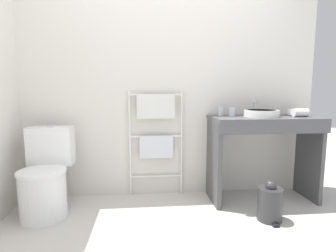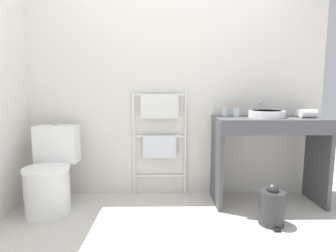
# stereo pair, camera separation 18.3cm
# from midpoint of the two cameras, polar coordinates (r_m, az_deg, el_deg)

# --- Properties ---
(wall_back) EXTENTS (3.23, 0.12, 2.67)m
(wall_back) POSITION_cam_midpoint_polar(r_m,az_deg,el_deg) (2.86, -2.20, 11.87)
(wall_back) COLOR silver
(wall_back) RESTS_ON ground_plane
(toilet) EXTENTS (0.41, 0.56, 0.79)m
(toilet) POSITION_cam_midpoint_polar(r_m,az_deg,el_deg) (2.70, -26.93, -10.30)
(toilet) COLOR white
(toilet) RESTS_ON ground_plane
(towel_radiator) EXTENTS (0.58, 0.06, 1.13)m
(towel_radiator) POSITION_cam_midpoint_polar(r_m,az_deg,el_deg) (2.76, -4.51, -0.57)
(towel_radiator) COLOR white
(towel_radiator) RESTS_ON ground_plane
(vanity_counter) EXTENTS (1.06, 0.52, 0.87)m
(vanity_counter) POSITION_cam_midpoint_polar(r_m,az_deg,el_deg) (2.79, 18.34, -3.60)
(vanity_counter) COLOR #4C4C51
(vanity_counter) RESTS_ON ground_plane
(sink_basin) EXTENTS (0.34, 0.34, 0.07)m
(sink_basin) POSITION_cam_midpoint_polar(r_m,az_deg,el_deg) (2.75, 17.88, 2.68)
(sink_basin) COLOR white
(sink_basin) RESTS_ON vanity_counter
(faucet) EXTENTS (0.02, 0.10, 0.15)m
(faucet) POSITION_cam_midpoint_polar(r_m,az_deg,el_deg) (2.91, 16.48, 4.20)
(faucet) COLOR silver
(faucet) RESTS_ON vanity_counter
(cup_near_wall) EXTENTS (0.06, 0.06, 0.09)m
(cup_near_wall) POSITION_cam_midpoint_polar(r_m,az_deg,el_deg) (2.78, 9.65, 3.21)
(cup_near_wall) COLOR silver
(cup_near_wall) RESTS_ON vanity_counter
(cup_near_edge) EXTENTS (0.06, 0.06, 0.09)m
(cup_near_edge) POSITION_cam_midpoint_polar(r_m,az_deg,el_deg) (2.74, 11.94, 3.02)
(cup_near_edge) COLOR silver
(cup_near_edge) RESTS_ON vanity_counter
(hair_dryer) EXTENTS (0.19, 0.18, 0.08)m
(hair_dryer) POSITION_cam_midpoint_polar(r_m,az_deg,el_deg) (2.89, 25.24, 2.66)
(hair_dryer) COLOR white
(hair_dryer) RESTS_ON vanity_counter
(trash_bin) EXTENTS (0.21, 0.24, 0.36)m
(trash_bin) POSITION_cam_midpoint_polar(r_m,az_deg,el_deg) (2.50, 19.31, -15.59)
(trash_bin) COLOR #333335
(trash_bin) RESTS_ON ground_plane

